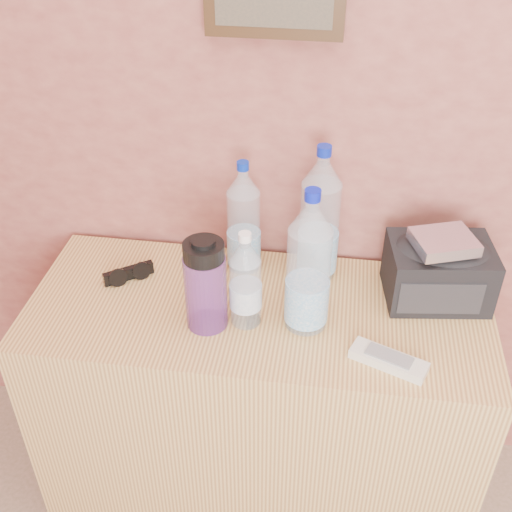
{
  "coord_description": "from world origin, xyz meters",
  "views": [
    {
      "loc": [
        -0.36,
        0.58,
        1.71
      ],
      "look_at": [
        -0.52,
        1.71,
        0.88
      ],
      "focal_mm": 45.0,
      "sensor_mm": 36.0,
      "label": 1
    }
  ],
  "objects": [
    {
      "name": "sunglasses",
      "position": [
        -0.87,
        1.81,
        0.72
      ],
      "size": [
        0.13,
        0.12,
        0.03
      ],
      "primitive_type": null,
      "rotation": [
        0.0,
        0.0,
        0.63
      ],
      "color": "black",
      "rests_on": "dresser"
    },
    {
      "name": "pet_large_d",
      "position": [
        -0.41,
        1.71,
        0.86
      ],
      "size": [
        0.1,
        0.1,
        0.36
      ],
      "rotation": [
        0.0,
        0.0,
        0.37
      ],
      "color": "white",
      "rests_on": "dresser"
    },
    {
      "name": "dresser",
      "position": [
        -0.52,
        1.75,
        0.35
      ],
      "size": [
        1.12,
        0.47,
        0.7
      ],
      "primitive_type": "cube",
      "color": "#A38046",
      "rests_on": "ground"
    },
    {
      "name": "foil_packet",
      "position": [
        -0.11,
        1.83,
        0.88
      ],
      "size": [
        0.16,
        0.15,
        0.03
      ],
      "primitive_type": "cube",
      "rotation": [
        0.0,
        0.0,
        0.34
      ],
      "color": "silver",
      "rests_on": "toiletry_bag"
    },
    {
      "name": "toiletry_bag",
      "position": [
        -0.1,
        1.85,
        0.78
      ],
      "size": [
        0.26,
        0.2,
        0.16
      ],
      "primitive_type": null,
      "rotation": [
        0.0,
        0.0,
        0.13
      ],
      "color": "black",
      "rests_on": "dresser"
    },
    {
      "name": "pet_large_c",
      "position": [
        -0.4,
        1.91,
        0.86
      ],
      "size": [
        0.1,
        0.1,
        0.36
      ],
      "rotation": [
        0.0,
        0.0,
        -0.37
      ],
      "color": "#CDE9FD",
      "rests_on": "dresser"
    },
    {
      "name": "ac_remote",
      "position": [
        -0.22,
        1.6,
        0.71
      ],
      "size": [
        0.18,
        0.11,
        0.02
      ],
      "primitive_type": "cube",
      "rotation": [
        0.0,
        0.0,
        -0.38
      ],
      "color": "white",
      "rests_on": "dresser"
    },
    {
      "name": "pet_large_b",
      "position": [
        -0.58,
        1.91,
        0.83
      ],
      "size": [
        0.08,
        0.08,
        0.3
      ],
      "rotation": [
        0.0,
        0.0,
        0.1
      ],
      "color": "silver",
      "rests_on": "dresser"
    },
    {
      "name": "nalgene_bottle",
      "position": [
        -0.63,
        1.68,
        0.81
      ],
      "size": [
        0.1,
        0.1,
        0.23
      ],
      "rotation": [
        0.0,
        0.0,
        0.2
      ],
      "color": "#652E87",
      "rests_on": "dresser"
    },
    {
      "name": "pet_small",
      "position": [
        -0.55,
        1.7,
        0.81
      ],
      "size": [
        0.07,
        0.07,
        0.25
      ],
      "rotation": [
        0.0,
        0.0,
        -0.09
      ],
      "color": "white",
      "rests_on": "dresser"
    }
  ]
}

